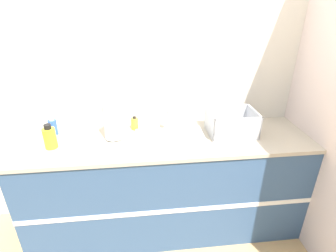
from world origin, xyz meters
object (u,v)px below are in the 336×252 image
at_px(sink, 170,137).
at_px(bottle_yellow, 50,138).
at_px(paper_towel_roll, 113,122).
at_px(dish_rack, 231,125).
at_px(bottle_blue, 53,127).
at_px(soap_dispenser, 135,124).

xyz_separation_m(sink, bottle_yellow, (-0.87, -0.04, 0.06)).
bearing_deg(paper_towel_roll, dish_rack, -0.60).
bearing_deg(bottle_yellow, paper_towel_roll, 11.40).
bearing_deg(sink, bottle_blue, 169.27).
bearing_deg(sink, paper_towel_roll, 173.24).
distance_m(dish_rack, soap_dispenser, 0.78).
relative_size(dish_rack, bottle_blue, 2.44).
height_order(paper_towel_roll, dish_rack, paper_towel_roll).
bearing_deg(soap_dispenser, dish_rack, -11.35).
distance_m(bottle_blue, bottle_yellow, 0.21).
distance_m(dish_rack, bottle_yellow, 1.36).
distance_m(sink, paper_towel_roll, 0.45).
relative_size(paper_towel_roll, bottle_blue, 1.89).
distance_m(paper_towel_roll, bottle_blue, 0.50).
height_order(paper_towel_roll, bottle_yellow, paper_towel_roll).
bearing_deg(bottle_yellow, bottle_blue, 100.36).
height_order(dish_rack, bottle_yellow, dish_rack).
height_order(bottle_blue, soap_dispenser, bottle_blue).
bearing_deg(bottle_yellow, dish_rack, 3.32).
xyz_separation_m(dish_rack, soap_dispenser, (-0.76, 0.15, -0.02)).
bearing_deg(bottle_blue, bottle_yellow, -79.64).
height_order(paper_towel_roll, bottle_blue, paper_towel_roll).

